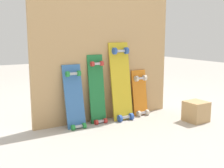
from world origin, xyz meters
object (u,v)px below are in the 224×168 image
wooden_crate (196,111)px  skateboard_orange (140,96)px  skateboard_yellow (121,84)px  skateboard_blue (75,100)px  skateboard_green (97,93)px

wooden_crate → skateboard_orange: bearing=125.6°
skateboard_yellow → wooden_crate: 0.82m
skateboard_blue → skateboard_green: (0.26, 0.02, 0.04)m
skateboard_blue → wooden_crate: (1.14, -0.47, -0.16)m
skateboard_yellow → skateboard_orange: 0.30m
skateboard_green → skateboard_yellow: 0.28m
wooden_crate → skateboard_blue: bearing=157.8°
skateboard_orange → skateboard_yellow: bearing=-174.8°
skateboard_orange → skateboard_green: bearing=-179.8°
skateboard_blue → skateboard_yellow: size_ratio=0.78×
skateboard_yellow → wooden_crate: bearing=-37.3°
skateboard_blue → skateboard_green: skateboard_green is taller
skateboard_blue → skateboard_green: 0.26m
skateboard_green → skateboard_orange: bearing=0.2°
skateboard_yellow → wooden_crate: skateboard_yellow is taller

